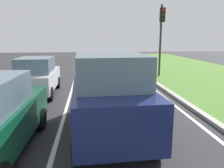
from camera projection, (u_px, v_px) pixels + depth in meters
ground_plane at (85, 90)px, 11.68m from camera, size 60.00×60.00×0.00m
lane_line_center at (72, 90)px, 11.61m from camera, size 0.12×32.00×0.01m
lane_line_right_edge at (152, 88)px, 12.06m from camera, size 0.12×32.00×0.01m
curb_right at (161, 87)px, 12.11m from camera, size 0.24×48.00×0.12m
car_suv_ahead at (108, 93)px, 6.18m from camera, size 2.09×4.56×2.28m
car_hatchback_far at (37, 76)px, 10.55m from camera, size 1.73×3.70×1.78m
traffic_light_near_right at (161, 29)px, 14.81m from camera, size 0.32×0.50×4.79m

